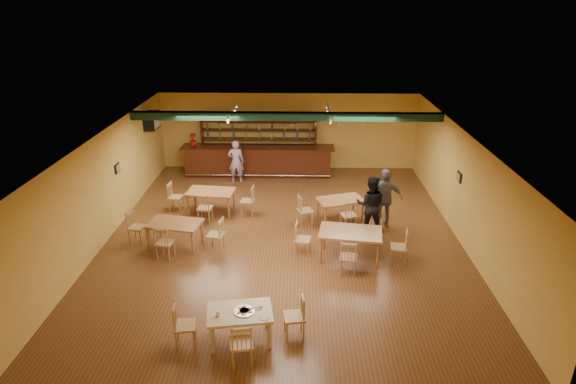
{
  "coord_description": "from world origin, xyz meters",
  "views": [
    {
      "loc": [
        0.43,
        -12.25,
        6.46
      ],
      "look_at": [
        0.12,
        0.6,
        1.15
      ],
      "focal_mm": 29.78,
      "sensor_mm": 36.0,
      "label": 1
    }
  ],
  "objects_px": {
    "bar_counter": "(258,161)",
    "patron_right_a": "(371,205)",
    "near_table": "(240,325)",
    "dining_table_c": "(176,234)",
    "dining_table_d": "(350,245)",
    "dining_table_b": "(340,209)",
    "dining_table_a": "(211,202)",
    "patron_bar": "(236,161)"
  },
  "relations": [
    {
      "from": "dining_table_a",
      "to": "patron_right_a",
      "type": "distance_m",
      "value": 5.05
    },
    {
      "from": "patron_bar",
      "to": "dining_table_d",
      "type": "bearing_deg",
      "value": 122.05
    },
    {
      "from": "dining_table_c",
      "to": "dining_table_b",
      "type": "bearing_deg",
      "value": 30.94
    },
    {
      "from": "bar_counter",
      "to": "patron_bar",
      "type": "xyz_separation_m",
      "value": [
        -0.74,
        -0.83,
        0.24
      ]
    },
    {
      "from": "dining_table_a",
      "to": "patron_bar",
      "type": "xyz_separation_m",
      "value": [
        0.47,
        2.69,
        0.44
      ]
    },
    {
      "from": "dining_table_b",
      "to": "patron_right_a",
      "type": "relative_size",
      "value": 0.79
    },
    {
      "from": "dining_table_a",
      "to": "dining_table_d",
      "type": "distance_m",
      "value": 5.01
    },
    {
      "from": "bar_counter",
      "to": "dining_table_d",
      "type": "height_order",
      "value": "bar_counter"
    },
    {
      "from": "dining_table_b",
      "to": "dining_table_c",
      "type": "relative_size",
      "value": 0.96
    },
    {
      "from": "bar_counter",
      "to": "patron_right_a",
      "type": "distance_m",
      "value": 6.02
    },
    {
      "from": "dining_table_c",
      "to": "near_table",
      "type": "bearing_deg",
      "value": -49.87
    },
    {
      "from": "patron_bar",
      "to": "patron_right_a",
      "type": "relative_size",
      "value": 0.92
    },
    {
      "from": "bar_counter",
      "to": "near_table",
      "type": "height_order",
      "value": "bar_counter"
    },
    {
      "from": "bar_counter",
      "to": "dining_table_a",
      "type": "bearing_deg",
      "value": -109.0
    },
    {
      "from": "patron_right_a",
      "to": "near_table",
      "type": "bearing_deg",
      "value": 66.86
    },
    {
      "from": "dining_table_d",
      "to": "dining_table_b",
      "type": "bearing_deg",
      "value": 100.23
    },
    {
      "from": "dining_table_c",
      "to": "patron_bar",
      "type": "distance_m",
      "value": 5.06
    },
    {
      "from": "dining_table_a",
      "to": "near_table",
      "type": "distance_m",
      "value": 6.33
    },
    {
      "from": "dining_table_b",
      "to": "dining_table_d",
      "type": "relative_size",
      "value": 0.85
    },
    {
      "from": "bar_counter",
      "to": "patron_bar",
      "type": "distance_m",
      "value": 1.13
    },
    {
      "from": "dining_table_a",
      "to": "patron_bar",
      "type": "distance_m",
      "value": 2.76
    },
    {
      "from": "bar_counter",
      "to": "dining_table_b",
      "type": "distance_m",
      "value": 4.9
    },
    {
      "from": "dining_table_b",
      "to": "dining_table_d",
      "type": "distance_m",
      "value": 2.37
    },
    {
      "from": "dining_table_c",
      "to": "patron_right_a",
      "type": "relative_size",
      "value": 0.82
    },
    {
      "from": "near_table",
      "to": "patron_right_a",
      "type": "bearing_deg",
      "value": 47.54
    },
    {
      "from": "dining_table_b",
      "to": "dining_table_d",
      "type": "bearing_deg",
      "value": -106.32
    },
    {
      "from": "dining_table_d",
      "to": "patron_bar",
      "type": "bearing_deg",
      "value": 132.04
    },
    {
      "from": "dining_table_d",
      "to": "near_table",
      "type": "xyz_separation_m",
      "value": [
        -2.5,
        -3.28,
        -0.06
      ]
    },
    {
      "from": "dining_table_a",
      "to": "patron_right_a",
      "type": "relative_size",
      "value": 0.84
    },
    {
      "from": "dining_table_c",
      "to": "patron_right_a",
      "type": "distance_m",
      "value": 5.58
    },
    {
      "from": "dining_table_a",
      "to": "patron_bar",
      "type": "bearing_deg",
      "value": 86.25
    },
    {
      "from": "bar_counter",
      "to": "dining_table_c",
      "type": "bearing_deg",
      "value": -107.45
    },
    {
      "from": "dining_table_d",
      "to": "patron_right_a",
      "type": "xyz_separation_m",
      "value": [
        0.72,
        1.57,
        0.47
      ]
    },
    {
      "from": "dining_table_d",
      "to": "dining_table_a",
      "type": "bearing_deg",
      "value": 154.08
    },
    {
      "from": "patron_bar",
      "to": "patron_right_a",
      "type": "bearing_deg",
      "value": 136.48
    },
    {
      "from": "dining_table_a",
      "to": "patron_right_a",
      "type": "xyz_separation_m",
      "value": [
        4.87,
        -1.26,
        0.51
      ]
    },
    {
      "from": "dining_table_b",
      "to": "dining_table_c",
      "type": "height_order",
      "value": "dining_table_c"
    },
    {
      "from": "dining_table_b",
      "to": "near_table",
      "type": "bearing_deg",
      "value": -131.37
    },
    {
      "from": "dining_table_a",
      "to": "patron_bar",
      "type": "height_order",
      "value": "patron_bar"
    },
    {
      "from": "dining_table_b",
      "to": "patron_bar",
      "type": "bearing_deg",
      "value": 120.64
    },
    {
      "from": "dining_table_c",
      "to": "dining_table_d",
      "type": "relative_size",
      "value": 0.89
    },
    {
      "from": "dining_table_a",
      "to": "dining_table_b",
      "type": "distance_m",
      "value": 4.09
    }
  ]
}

